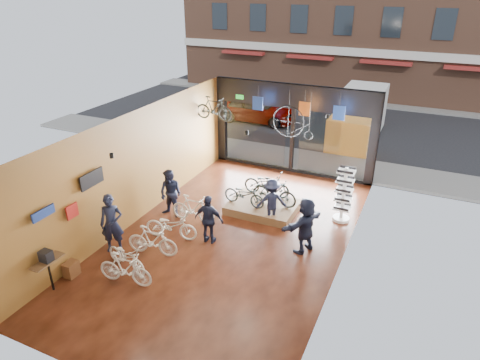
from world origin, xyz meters
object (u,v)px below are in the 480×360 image
Objects in this scene: floor_bike_2 at (126,256)px; sunglasses_rack at (344,195)px; floor_bike_1 at (125,269)px; customer_1 at (171,194)px; customer_0 at (112,224)px; customer_3 at (272,201)px; floor_bike_3 at (152,241)px; display_bike_left at (244,194)px; floor_bike_5 at (193,209)px; display_platform at (263,207)px; display_bike_mid at (274,192)px; display_bike_right at (267,184)px; customer_5 at (305,225)px; floor_bike_4 at (171,226)px; box_truck at (357,118)px; customer_2 at (209,220)px; penny_farthing at (295,124)px; street_car at (255,108)px; hung_bike at (214,108)px.

sunglasses_rack reaches higher than floor_bike_2.
customer_1 is at bearing 6.50° from floor_bike_1.
customer_3 is (3.77, 3.61, -0.14)m from customer_0.
display_bike_left is (1.45, 3.53, 0.23)m from floor_bike_3.
floor_bike_5 is at bearing -12.75° from floor_bike_3.
display_platform is at bearing 23.48° from customer_0.
display_bike_right is at bearing 45.02° from display_bike_mid.
customer_1 is at bearing -66.61° from customer_5.
box_truck is at bearing -28.01° from floor_bike_4.
display_bike_right is 3.32m from customer_2.
floor_bike_2 is at bearing 28.65° from floor_bike_1.
floor_bike_5 is 2.70m from customer_3.
sunglasses_rack reaches higher than display_bike_left.
floor_bike_5 is 0.96m from customer_1.
floor_bike_2 reaches higher than display_platform.
customer_2 is (1.51, 2.21, 0.41)m from floor_bike_2.
street_car is at bearing 123.03° from penny_farthing.
box_truck is 3.82× the size of customer_2.
floor_bike_1 is 5.69m from display_platform.
floor_bike_3 is 1.01× the size of display_bike_left.
floor_bike_5 reaches higher than floor_bike_1.
hung_bike reaches higher than penny_farthing.
customer_3 is at bearing -126.61° from hung_bike.
sunglasses_rack is (5.02, 5.33, 0.58)m from floor_bike_2.
floor_bike_5 is at bearing 142.17° from display_bike_right.
customer_1 is 3.50m from customer_3.
display_bike_left reaches higher than floor_bike_2.
customer_3 is at bearing 14.66° from customer_0.
display_bike_right is 3.31m from customer_5.
floor_bike_4 is (0.01, 1.01, -0.03)m from floor_bike_3.
floor_bike_1 is at bearing -123.22° from sunglasses_rack.
hung_bike is at bearing 1.40° from floor_bike_1.
floor_bike_5 reaches higher than floor_bike_3.
floor_bike_1 is 0.92× the size of floor_bike_4.
display_bike_left reaches higher than display_platform.
floor_bike_1 is 7.49m from sunglasses_rack.
floor_bike_1 is at bearing 36.01° from customer_3.
display_bike_left is at bearing -159.84° from sunglasses_rack.
street_car is at bearing 2.32° from floor_bike_1.
sunglasses_rack is at bearing -141.72° from customer_2.
floor_bike_4 is 2.91m from display_bike_left.
penny_farthing is (2.96, 4.45, 1.63)m from customer_1.
customer_2 reaches higher than floor_bike_1.
box_truck is at bearing 71.09° from customer_1.
customer_0 is 1.09× the size of customer_1.
floor_bike_4 is (2.42, -12.76, -0.36)m from street_car.
customer_1 reaches higher than display_bike_left.
penny_farthing is at bearing -77.15° from hung_bike.
display_bike_left is (-0.57, -0.38, 0.57)m from display_platform.
customer_1 is at bearing 125.08° from display_bike_left.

